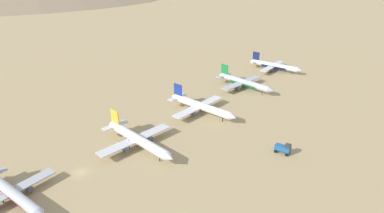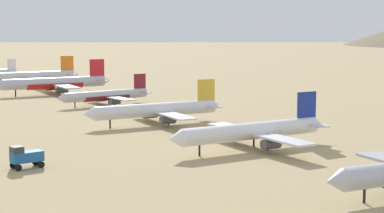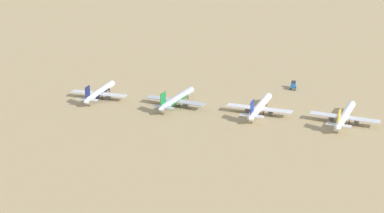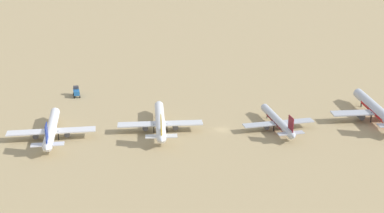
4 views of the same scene
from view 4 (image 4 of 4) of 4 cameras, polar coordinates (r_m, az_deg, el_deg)
ground_plane at (r=200.59m, az=2.98°, el=-2.33°), size 1800.00×1800.00×0.00m
parked_jet_2 at (r=217.97m, az=17.93°, el=-0.31°), size 41.78×33.95×12.05m
parked_jet_3 at (r=202.04m, az=8.55°, el=-1.44°), size 31.37×25.69×9.09m
parked_jet_4 at (r=198.33m, az=-3.20°, el=-1.50°), size 36.45×29.60×10.52m
parked_jet_5 at (r=197.69m, az=-13.86°, el=-2.18°), size 36.29×29.57×10.46m
service_truck at (r=237.20m, az=-11.48°, el=1.48°), size 5.58×3.70×3.90m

